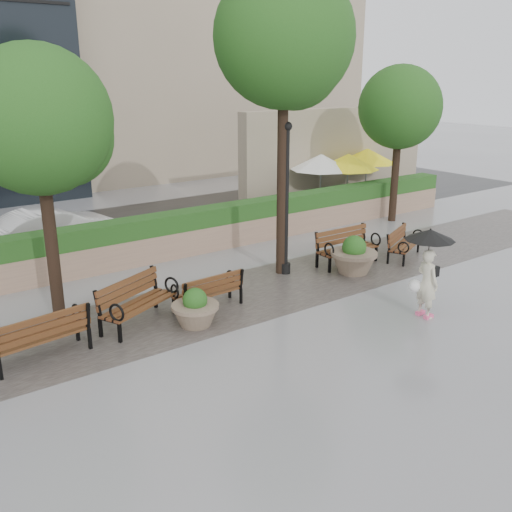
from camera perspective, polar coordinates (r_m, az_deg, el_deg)
ground at (r=12.53m, az=7.80°, el=-7.76°), size 100.00×100.00×0.00m
cobble_strip at (r=14.64m, az=-0.29°, el=-3.70°), size 28.00×3.20×0.01m
hedge_wall at (r=17.68m, az=-7.86°, el=2.18°), size 24.00×0.80×1.35m
cafe_wall at (r=25.34m, az=8.13°, el=9.96°), size 10.00×0.60×4.00m
cafe_hedge at (r=23.72m, az=10.77°, el=5.49°), size 8.00×0.50×0.90m
asphalt_street at (r=21.35m, az=-12.89°, el=2.76°), size 40.00×7.00×0.00m
bench_0 at (r=12.03m, az=-20.69°, el=-8.35°), size 1.97×1.00×1.01m
bench_1 at (r=13.04m, az=-11.67°, el=-5.43°), size 2.07×1.51×1.04m
bench_2 at (r=13.63m, az=-4.76°, el=-4.25°), size 1.71×0.74×0.90m
bench_3 at (r=16.94m, az=9.07°, el=0.17°), size 1.97×0.81×1.04m
bench_4 at (r=17.88m, az=14.53°, el=0.61°), size 1.78×1.29×0.90m
planter_left at (r=12.75m, az=-6.08°, el=-5.51°), size 1.06×1.06×0.89m
planter_right at (r=16.19m, az=9.73°, el=-0.25°), size 1.30×1.30×1.09m
lamppost at (r=15.57m, az=3.06°, el=4.68°), size 0.28×0.28×4.18m
tree_0 at (r=13.13m, az=-20.41°, el=12.13°), size 3.27×3.14×6.01m
tree_1 at (r=15.38m, az=3.10°, el=20.36°), size 3.63×3.56×8.02m
tree_2 at (r=22.04m, az=14.30°, el=13.95°), size 3.15×3.00×5.72m
patio_umb_white at (r=23.19m, az=6.53°, el=9.28°), size 2.50×2.50×2.30m
patio_umb_yellow_a at (r=23.45m, az=9.21°, el=9.26°), size 2.50×2.50×2.30m
patio_umb_yellow_b at (r=25.29m, az=11.06°, el=9.77°), size 2.50×2.50×2.30m
car_right at (r=19.12m, az=-19.64°, el=2.54°), size 4.33×2.08×1.37m
pedestrian at (r=13.43m, az=16.82°, el=-0.82°), size 1.12×1.12×2.07m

